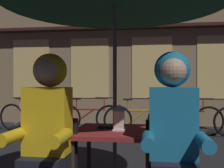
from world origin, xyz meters
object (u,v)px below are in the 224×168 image
chair_left (49,168)px  bicycle_second (88,118)px  person_right_hooded (173,126)px  book (109,126)px  bicycle_fourth (185,120)px  lantern (119,117)px  cafe_table (115,141)px  person_left_hooded (47,124)px  bicycle_nearest (30,117)px  bicycle_third (140,119)px

chair_left → bicycle_second: size_ratio=0.52×
person_right_hooded → book: size_ratio=7.00×
bicycle_fourth → bicycle_second: bearing=177.8°
lantern → person_right_hooded: 0.58m
book → person_right_hooded: bearing=-48.4°
lantern → book: size_ratio=1.16×
cafe_table → person_right_hooded: bearing=-41.6°
person_right_hooded → bicycle_fourth: size_ratio=0.83×
lantern → bicycle_second: lantern is taller
bicycle_second → bicycle_fourth: same height
chair_left → person_right_hooded: size_ratio=0.62×
person_right_hooded → bicycle_fourth: person_right_hooded is taller
cafe_table → bicycle_fourth: (1.11, 3.72, -0.29)m
person_left_hooded → book: (0.41, 0.52, -0.09)m
bicycle_nearest → lantern: bearing=-55.8°
book → chair_left: bearing=-136.0°
cafe_table → bicycle_third: 3.74m
person_left_hooded → bicycle_nearest: 4.71m
bicycle_nearest → bicycle_fourth: 3.66m
person_right_hooded → bicycle_nearest: 5.20m
chair_left → bicycle_nearest: 4.63m
bicycle_nearest → cafe_table: bearing=-56.0°
bicycle_fourth → book: size_ratio=8.40×
person_left_hooded → bicycle_fourth: size_ratio=0.83×
bicycle_second → bicycle_third: 1.23m
bicycle_nearest → bicycle_third: bearing=-1.0°
lantern → person_left_hooded: size_ratio=0.17×
person_right_hooded → cafe_table: bearing=138.4°
bicycle_third → cafe_table: bearing=-91.7°
bicycle_second → book: 3.87m
cafe_table → person_left_hooded: 0.67m
chair_left → bicycle_third: 4.14m
person_right_hooded → bicycle_second: person_right_hooded is taller
chair_left → person_left_hooded: person_left_hooded is taller
chair_left → bicycle_third: chair_left is taller
bicycle_nearest → book: size_ratio=8.38×
person_left_hooded → lantern: bearing=36.4°
bicycle_nearest → bicycle_fourth: same height
chair_left → cafe_table: bearing=37.5°
lantern → bicycle_third: 3.80m
lantern → book: (-0.11, 0.14, -0.11)m
lantern → bicycle_nearest: 4.64m
lantern → person_right_hooded: person_right_hooded is taller
person_left_hooded → bicycle_second: (-0.64, 4.23, -0.50)m
bicycle_fourth → person_left_hooded: bearing=-111.0°
cafe_table → bicycle_fourth: bicycle_fourth is taller
lantern → bicycle_second: 4.04m
bicycle_second → bicycle_third: bearing=-3.3°
bicycle_second → bicycle_fourth: (2.22, -0.08, 0.00)m
person_left_hooded → bicycle_third: size_ratio=0.84×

